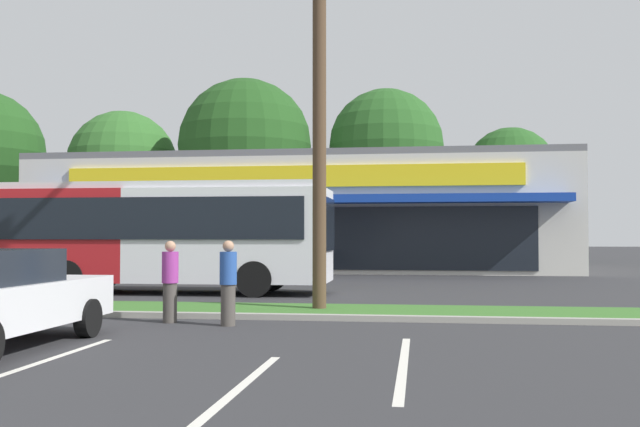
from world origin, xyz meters
TOP-DOWN VIEW (x-y plane):
  - grass_median at (0.00, 14.00)m, footprint 56.00×2.20m
  - curb_lip at (0.00, 12.78)m, footprint 56.00×0.24m
  - parking_stripe_1 at (0.14, 7.22)m, footprint 0.12×4.80m
  - parking_stripe_2 at (3.17, 5.91)m, footprint 0.12×4.80m
  - parking_stripe_3 at (4.94, 7.99)m, footprint 0.12×4.80m
  - storefront_building at (-0.62, 36.99)m, footprint 25.65×15.33m
  - tree_left at (-14.17, 43.78)m, footprint 7.11×7.11m
  - tree_mid_left at (-5.61, 42.48)m, footprint 8.30×8.30m
  - tree_mid at (3.12, 43.59)m, footprint 7.12×7.12m
  - tree_mid_right at (10.88, 45.24)m, footprint 5.73×5.73m
  - utility_pole at (2.86, 14.01)m, footprint 3.15×2.37m
  - city_bus at (-3.82, 19.09)m, footprint 12.85×2.75m
  - car_2 at (-9.05, 24.50)m, footprint 4.65×1.90m
  - pedestrian_near_bench at (1.59, 11.67)m, footprint 0.32×0.32m
  - pedestrian_by_pole at (0.34, 12.01)m, footprint 0.32×0.32m

SIDE VIEW (x-z plane):
  - parking_stripe_1 at x=0.14m, z-range 0.00..0.01m
  - parking_stripe_2 at x=3.17m, z-range 0.00..0.01m
  - parking_stripe_3 at x=4.94m, z-range 0.00..0.01m
  - grass_median at x=0.00m, z-range 0.00..0.12m
  - curb_lip at x=0.00m, z-range 0.00..0.12m
  - pedestrian_by_pole at x=0.34m, z-range 0.00..1.60m
  - car_2 at x=-9.05m, z-range 0.02..1.59m
  - pedestrian_near_bench at x=1.59m, z-range 0.00..1.61m
  - city_bus at x=-3.82m, z-range 0.14..3.39m
  - storefront_building at x=-0.62m, z-range 0.00..5.59m
  - utility_pole at x=2.86m, z-range 0.35..10.74m
  - tree_mid_right at x=10.88m, z-range 1.39..9.94m
  - tree_left at x=-14.17m, z-range 1.39..11.31m
  - tree_mid at x=3.12m, z-range 1.86..12.72m
  - tree_mid_left at x=-5.61m, z-range 1.60..13.11m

